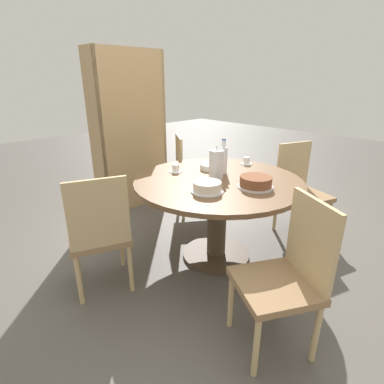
{
  "coord_description": "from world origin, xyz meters",
  "views": [
    {
      "loc": [
        -1.79,
        -1.53,
        1.51
      ],
      "look_at": [
        0.0,
        0.31,
        0.53
      ],
      "focal_mm": 28.0,
      "sensor_mm": 36.0,
      "label": 1
    }
  ],
  "objects_px": {
    "bookshelf": "(131,131)",
    "cake_main": "(256,182)",
    "cup_a": "(176,169)",
    "chair_d": "(286,274)",
    "chair_c": "(99,232)",
    "chair_a": "(300,188)",
    "cake_second": "(207,187)",
    "cup_b": "(247,161)",
    "water_bottle": "(223,159)",
    "coffee_pot": "(216,163)",
    "chair_b": "(190,174)"
  },
  "relations": [
    {
      "from": "cup_a",
      "to": "coffee_pot",
      "type": "bearing_deg",
      "value": -71.17
    },
    {
      "from": "cup_b",
      "to": "cup_a",
      "type": "bearing_deg",
      "value": 157.0
    },
    {
      "from": "chair_a",
      "to": "cup_b",
      "type": "bearing_deg",
      "value": 156.43
    },
    {
      "from": "chair_d",
      "to": "bookshelf",
      "type": "bearing_deg",
      "value": -164.42
    },
    {
      "from": "chair_d",
      "to": "chair_c",
      "type": "bearing_deg",
      "value": -126.9
    },
    {
      "from": "chair_b",
      "to": "chair_a",
      "type": "bearing_deg",
      "value": -123.7
    },
    {
      "from": "cake_main",
      "to": "cup_b",
      "type": "distance_m",
      "value": 0.67
    },
    {
      "from": "chair_c",
      "to": "cup_a",
      "type": "distance_m",
      "value": 0.88
    },
    {
      "from": "chair_c",
      "to": "water_bottle",
      "type": "height_order",
      "value": "water_bottle"
    },
    {
      "from": "chair_c",
      "to": "cup_a",
      "type": "height_order",
      "value": "chair_c"
    },
    {
      "from": "cake_main",
      "to": "cup_a",
      "type": "distance_m",
      "value": 0.75
    },
    {
      "from": "chair_c",
      "to": "cup_b",
      "type": "distance_m",
      "value": 1.52
    },
    {
      "from": "chair_d",
      "to": "cup_a",
      "type": "height_order",
      "value": "chair_d"
    },
    {
      "from": "bookshelf",
      "to": "cake_main",
      "type": "distance_m",
      "value": 1.88
    },
    {
      "from": "cup_a",
      "to": "cup_b",
      "type": "relative_size",
      "value": 1.0
    },
    {
      "from": "cake_second",
      "to": "cup_b",
      "type": "relative_size",
      "value": 2.03
    },
    {
      "from": "cup_b",
      "to": "water_bottle",
      "type": "bearing_deg",
      "value": -175.18
    },
    {
      "from": "chair_a",
      "to": "cup_a",
      "type": "distance_m",
      "value": 1.29
    },
    {
      "from": "water_bottle",
      "to": "cake_second",
      "type": "height_order",
      "value": "water_bottle"
    },
    {
      "from": "chair_c",
      "to": "chair_d",
      "type": "distance_m",
      "value": 1.29
    },
    {
      "from": "chair_d",
      "to": "cake_main",
      "type": "height_order",
      "value": "chair_d"
    },
    {
      "from": "cake_main",
      "to": "cup_a",
      "type": "xyz_separation_m",
      "value": [
        -0.17,
        0.73,
        -0.01
      ]
    },
    {
      "from": "chair_a",
      "to": "chair_c",
      "type": "height_order",
      "value": "same"
    },
    {
      "from": "chair_a",
      "to": "chair_d",
      "type": "height_order",
      "value": "same"
    },
    {
      "from": "chair_b",
      "to": "chair_c",
      "type": "distance_m",
      "value": 1.55
    },
    {
      "from": "bookshelf",
      "to": "coffee_pot",
      "type": "relative_size",
      "value": 6.66
    },
    {
      "from": "cake_main",
      "to": "cup_b",
      "type": "xyz_separation_m",
      "value": [
        0.49,
        0.45,
        -0.01
      ]
    },
    {
      "from": "cup_b",
      "to": "cake_second",
      "type": "bearing_deg",
      "value": -162.72
    },
    {
      "from": "chair_c",
      "to": "chair_b",
      "type": "bearing_deg",
      "value": -137.62
    },
    {
      "from": "coffee_pot",
      "to": "cake_main",
      "type": "xyz_separation_m",
      "value": [
        0.04,
        -0.36,
        -0.08
      ]
    },
    {
      "from": "bookshelf",
      "to": "cake_second",
      "type": "distance_m",
      "value": 1.75
    },
    {
      "from": "coffee_pot",
      "to": "cake_main",
      "type": "height_order",
      "value": "coffee_pot"
    },
    {
      "from": "chair_a",
      "to": "chair_b",
      "type": "distance_m",
      "value": 1.2
    },
    {
      "from": "bookshelf",
      "to": "cake_main",
      "type": "bearing_deg",
      "value": 86.13
    },
    {
      "from": "bookshelf",
      "to": "cake_second",
      "type": "xyz_separation_m",
      "value": [
        -0.46,
        -1.68,
        -0.15
      ]
    },
    {
      "from": "water_bottle",
      "to": "cup_a",
      "type": "xyz_separation_m",
      "value": [
        -0.27,
        0.31,
        -0.1
      ]
    },
    {
      "from": "chair_d",
      "to": "cake_main",
      "type": "xyz_separation_m",
      "value": [
        0.48,
        0.56,
        0.29
      ]
    },
    {
      "from": "cup_a",
      "to": "bookshelf",
      "type": "bearing_deg",
      "value": 75.54
    },
    {
      "from": "chair_a",
      "to": "cake_second",
      "type": "height_order",
      "value": "chair_a"
    },
    {
      "from": "cake_main",
      "to": "cake_second",
      "type": "xyz_separation_m",
      "value": [
        -0.34,
        0.19,
        -0.0
      ]
    },
    {
      "from": "chair_a",
      "to": "cake_main",
      "type": "height_order",
      "value": "chair_a"
    },
    {
      "from": "chair_a",
      "to": "water_bottle",
      "type": "height_order",
      "value": "water_bottle"
    },
    {
      "from": "cup_b",
      "to": "chair_a",
      "type": "bearing_deg",
      "value": -43.02
    },
    {
      "from": "chair_b",
      "to": "bookshelf",
      "type": "relative_size",
      "value": 0.5
    },
    {
      "from": "cup_a",
      "to": "cake_second",
      "type": "bearing_deg",
      "value": -107.34
    },
    {
      "from": "cup_b",
      "to": "chair_d",
      "type": "bearing_deg",
      "value": -133.98
    },
    {
      "from": "coffee_pot",
      "to": "water_bottle",
      "type": "relative_size",
      "value": 0.9
    },
    {
      "from": "coffee_pot",
      "to": "cup_b",
      "type": "bearing_deg",
      "value": 8.91
    },
    {
      "from": "cake_main",
      "to": "cup_a",
      "type": "relative_size",
      "value": 2.32
    },
    {
      "from": "chair_d",
      "to": "cake_second",
      "type": "distance_m",
      "value": 0.81
    }
  ]
}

